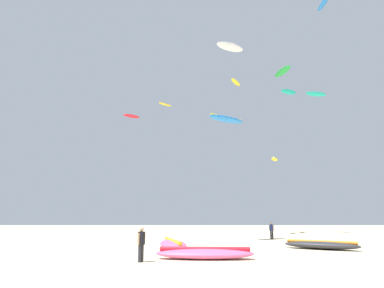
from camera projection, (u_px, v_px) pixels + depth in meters
ground_plane at (192, 278)px, 12.30m from camera, size 120.00×120.00×0.00m
person_foreground at (141, 241)px, 16.68m from camera, size 0.39×0.50×1.72m
person_midground at (271, 229)px, 31.92m from camera, size 0.44×0.36×1.59m
kite_grounded_near at (172, 244)px, 22.85m from camera, size 2.91×5.65×0.71m
kite_grounded_mid at (321, 245)px, 22.45m from camera, size 5.02×3.75×0.62m
kite_grounded_far at (205, 253)px, 17.62m from camera, size 5.37×1.79×0.68m
kite_aloft_0 at (165, 104)px, 49.21m from camera, size 2.18×2.16×0.31m
kite_aloft_1 at (274, 159)px, 42.19m from camera, size 1.64×2.82×0.34m
kite_aloft_2 at (288, 92)px, 55.97m from camera, size 3.33×2.25×0.81m
kite_aloft_3 at (324, 3)px, 33.82m from camera, size 0.93×2.95×0.65m
kite_aloft_4 at (230, 47)px, 44.14m from camera, size 4.23×2.93×1.02m
kite_aloft_5 at (282, 72)px, 43.65m from camera, size 1.94×3.85×0.52m
kite_aloft_6 at (131, 116)px, 54.93m from camera, size 2.93×2.45×0.58m
kite_aloft_7 at (236, 82)px, 40.50m from camera, size 1.84×2.70×0.42m
kite_aloft_8 at (226, 119)px, 31.52m from camera, size 4.06×3.35×0.54m
kite_aloft_9 at (316, 94)px, 49.02m from camera, size 3.57×1.81×0.67m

